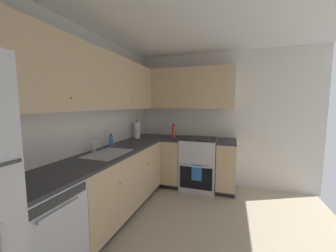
% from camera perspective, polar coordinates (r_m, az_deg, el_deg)
% --- Properties ---
extents(wall_back, '(4.01, 0.05, 2.47)m').
position_cam_1_polar(wall_back, '(2.58, -26.78, -0.71)').
color(wall_back, silver).
rests_on(wall_back, ground_plane).
extents(wall_right, '(0.05, 3.29, 2.47)m').
position_cam_1_polar(wall_right, '(3.80, 15.28, 1.74)').
color(wall_right, silver).
rests_on(wall_right, ground_plane).
extents(dishwasher, '(0.60, 0.63, 0.87)m').
position_cam_1_polar(dishwasher, '(2.12, -34.91, -25.63)').
color(dishwasher, silver).
rests_on(dishwasher, ground_plane).
extents(lower_cabinets_back, '(1.81, 0.62, 0.87)m').
position_cam_1_polar(lower_cabinets_back, '(2.91, -14.79, -15.73)').
color(lower_cabinets_back, tan).
rests_on(lower_cabinets_back, ground_plane).
extents(countertop_back, '(3.02, 0.60, 0.03)m').
position_cam_1_polar(countertop_back, '(2.77, -15.02, -7.11)').
color(countertop_back, '#2D2D33').
rests_on(countertop_back, lower_cabinets_back).
extents(lower_cabinets_right, '(0.62, 1.28, 0.87)m').
position_cam_1_polar(lower_cabinets_right, '(3.67, 8.83, -10.97)').
color(lower_cabinets_right, tan).
rests_on(lower_cabinets_right, ground_plane).
extents(countertop_right, '(0.60, 1.28, 0.03)m').
position_cam_1_polar(countertop_right, '(3.56, 8.94, -4.05)').
color(countertop_right, '#2D2D33').
rests_on(countertop_right, lower_cabinets_right).
extents(oven_range, '(0.68, 0.62, 1.06)m').
position_cam_1_polar(oven_range, '(3.67, 9.08, -10.59)').
color(oven_range, silver).
rests_on(oven_range, ground_plane).
extents(upper_cabinets_back, '(2.70, 0.34, 0.73)m').
position_cam_1_polar(upper_cabinets_back, '(2.67, -20.09, 12.29)').
color(upper_cabinets_back, tan).
extents(upper_cabinets_right, '(0.32, 1.83, 0.73)m').
position_cam_1_polar(upper_cabinets_right, '(3.72, 4.61, 10.82)').
color(upper_cabinets_right, tan).
extents(sink, '(0.59, 0.40, 0.10)m').
position_cam_1_polar(sink, '(2.59, -17.08, -8.63)').
color(sink, '#B7B7BC').
rests_on(sink, countertop_back).
extents(faucet, '(0.07, 0.16, 0.20)m').
position_cam_1_polar(faucet, '(2.68, -20.74, -4.74)').
color(faucet, silver).
rests_on(faucet, countertop_back).
extents(soap_bottle, '(0.05, 0.05, 0.19)m').
position_cam_1_polar(soap_bottle, '(2.98, -16.31, -4.23)').
color(soap_bottle, '#3F72BF').
rests_on(soap_bottle, countertop_back).
extents(paper_towel_roll, '(0.11, 0.11, 0.35)m').
position_cam_1_polar(paper_towel_roll, '(3.62, -9.04, -1.24)').
color(paper_towel_roll, white).
rests_on(paper_towel_roll, countertop_back).
extents(oil_bottle, '(0.07, 0.07, 0.26)m').
position_cam_1_polar(oil_bottle, '(3.64, 1.67, -1.52)').
color(oil_bottle, '#BF4C3F').
rests_on(oil_bottle, countertop_right).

